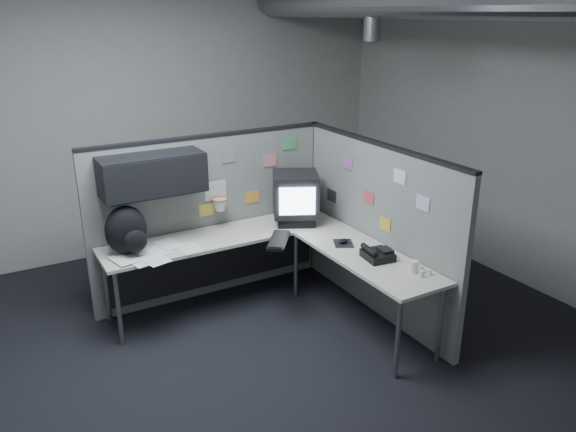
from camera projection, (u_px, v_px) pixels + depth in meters
room at (346, 96)px, 4.34m from camera, size 5.62×5.62×3.22m
partition_back at (197, 203)px, 5.34m from camera, size 2.44×0.42×1.63m
partition_right at (376, 228)px, 5.20m from camera, size 0.07×2.23×1.63m
desk at (261, 251)px, 5.22m from camera, size 2.31×2.11×0.73m
monitor at (296, 197)px, 5.54m from camera, size 0.58×0.58×0.50m
keyboard at (279, 240)px, 5.11m from camera, size 0.40×0.45×0.04m
mouse at (343, 242)px, 5.08m from camera, size 0.24×0.26×0.04m
phone at (377, 254)px, 4.76m from camera, size 0.25×0.27×0.12m
bottles at (420, 271)px, 4.48m from camera, size 0.13×0.14×0.07m
cup at (413, 267)px, 4.51m from camera, size 0.09×0.09×0.10m
papers at (156, 253)px, 4.86m from camera, size 0.81×0.58×0.02m
backpack at (127, 231)px, 4.79m from camera, size 0.38×0.35×0.44m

